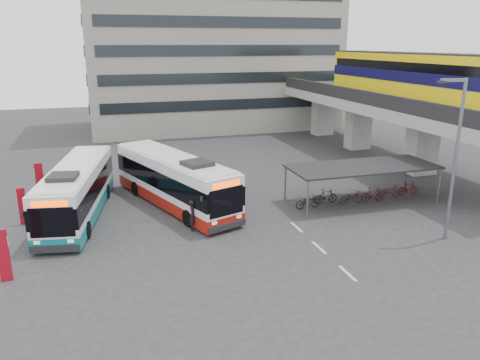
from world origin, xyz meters
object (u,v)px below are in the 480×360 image
object	(u,v)px
bus_main	(174,181)
bus_teal	(77,191)
pedestrian	(193,215)
lamp_post	(454,151)

from	to	relation	value
bus_main	bus_teal	size ratio (longest dim) A/B	1.02
pedestrian	lamp_post	xyz separation A→B (m)	(13.00, -5.21, 4.07)
bus_teal	pedestrian	distance (m)	7.80
lamp_post	pedestrian	bearing A→B (deg)	172.22
bus_main	lamp_post	bearing A→B (deg)	-56.53
bus_teal	lamp_post	size ratio (longest dim) A/B	1.38
bus_main	lamp_post	size ratio (longest dim) A/B	1.41
bus_teal	pedestrian	bearing A→B (deg)	-24.70
bus_main	lamp_post	xyz separation A→B (m)	(13.33, -9.95, 3.31)
bus_main	bus_teal	bearing A→B (deg)	163.00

